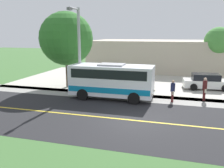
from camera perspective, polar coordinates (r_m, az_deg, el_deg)
ground_plane at (r=14.52m, az=5.57°, el=-8.80°), size 120.00×120.00×0.00m
road_surface at (r=14.52m, az=5.57°, el=-8.79°), size 8.00×100.00×0.01m
sidewalk at (r=19.41m, az=8.29°, el=-3.42°), size 2.40×100.00×0.01m
parking_lot_surface at (r=26.29m, az=16.86°, el=0.31°), size 14.00×36.00×0.01m
road_centre_line at (r=14.52m, az=5.58°, el=-8.77°), size 0.16×100.00×0.00m
shuttle_bus_front at (r=18.92m, az=-0.07°, el=1.12°), size 2.67×6.74×2.81m
pedestrian_with_bags at (r=19.72m, az=21.53°, el=-0.95°), size 0.72×0.34×1.83m
pedestrian_waiting at (r=18.60m, az=14.50°, el=-1.48°), size 0.72×0.34×1.70m
street_light_pole at (r=19.93m, az=-8.08°, el=8.70°), size 1.97×0.24×7.21m
parked_car_near at (r=23.98m, az=22.03°, el=0.50°), size 2.31×4.54×1.45m
tree_curbside at (r=23.19m, az=-11.02°, el=10.73°), size 5.09×5.09×7.23m
tree_lot_edge at (r=31.11m, az=24.43°, el=9.35°), size 3.36×3.36×5.92m
commercial_building at (r=34.98m, az=11.71°, el=6.88°), size 10.00×19.36×4.16m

